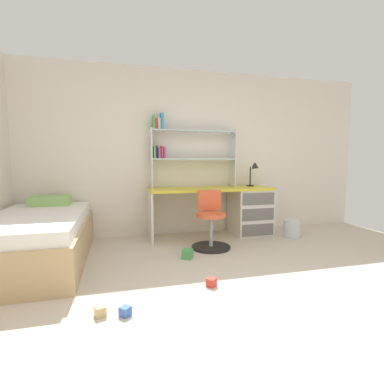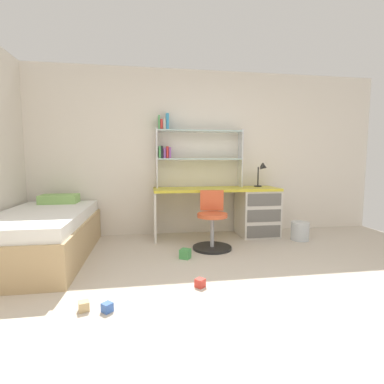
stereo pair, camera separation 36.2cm
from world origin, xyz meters
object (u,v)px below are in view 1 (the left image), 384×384
object	(u,v)px
desk_lamp	(255,171)
swivel_chair	(211,226)
toy_block_natural_1	(100,311)
toy_block_blue_2	(125,311)
toy_block_red_0	(211,282)
desk	(241,208)
waste_bin	(292,229)
toy_block_green_3	(187,254)
bookshelf_hutch	(183,147)
bed_platform	(38,239)

from	to	relation	value
desk_lamp	swivel_chair	world-z (taller)	desk_lamp
swivel_chair	toy_block_natural_1	xyz separation A→B (m)	(-1.35, -1.44, -0.26)
toy_block_blue_2	toy_block_red_0	bearing A→B (deg)	22.17
toy_block_natural_1	toy_block_blue_2	world-z (taller)	toy_block_natural_1
desk	toy_block_blue_2	xyz separation A→B (m)	(-1.86, -2.06, -0.38)
waste_bin	toy_block_red_0	distance (m)	2.22
desk_lamp	toy_block_green_3	xyz separation A→B (m)	(-1.38, -1.03, -0.96)
desk	bookshelf_hutch	distance (m)	1.33
toy_block_red_0	toy_block_natural_1	world-z (taller)	toy_block_red_0
toy_block_red_0	toy_block_green_3	world-z (taller)	toy_block_green_3
desk_lamp	waste_bin	bearing A→B (deg)	-49.83
toy_block_blue_2	toy_block_green_3	size ratio (longest dim) A/B	0.62
desk_lamp	bookshelf_hutch	bearing A→B (deg)	175.91
toy_block_blue_2	waste_bin	bearing A→B (deg)	33.25
bed_platform	toy_block_natural_1	bearing A→B (deg)	-61.26
bookshelf_hutch	swivel_chair	xyz separation A→B (m)	(0.20, -0.75, -1.09)
desk	toy_block_red_0	size ratio (longest dim) A/B	24.44
bed_platform	toy_block_red_0	xyz separation A→B (m)	(1.72, -1.07, -0.25)
desk	bed_platform	bearing A→B (deg)	-166.59
desk_lamp	toy_block_red_0	size ratio (longest dim) A/B	4.90
bookshelf_hutch	toy_block_red_0	bearing A→B (deg)	-95.29
toy_block_blue_2	toy_block_natural_1	bearing A→B (deg)	166.41
desk_lamp	swivel_chair	bearing A→B (deg)	-145.45
toy_block_red_0	toy_block_natural_1	xyz separation A→B (m)	(-0.97, -0.28, -0.00)
desk_lamp	toy_block_natural_1	distance (m)	3.29
desk	bed_platform	size ratio (longest dim) A/B	0.98
toy_block_natural_1	desk_lamp	bearing A→B (deg)	42.20
toy_block_blue_2	desk	bearing A→B (deg)	47.86
bookshelf_hutch	bed_platform	distance (m)	2.34
waste_bin	toy_block_natural_1	xyz separation A→B (m)	(-2.73, -1.63, -0.10)
swivel_chair	bed_platform	world-z (taller)	swivel_chair
desk	desk_lamp	bearing A→B (deg)	18.19
bookshelf_hutch	toy_block_red_0	xyz separation A→B (m)	(-0.18, -1.91, -1.35)
swivel_chair	waste_bin	bearing A→B (deg)	7.84
toy_block_green_3	swivel_chair	bearing A→B (deg)	40.87
bookshelf_hutch	toy_block_natural_1	size ratio (longest dim) A/B	17.78
desk_lamp	swivel_chair	distance (m)	1.38
swivel_chair	toy_block_green_3	xyz separation A→B (m)	(-0.41, -0.36, -0.24)
desk	swivel_chair	size ratio (longest dim) A/B	2.48
swivel_chair	toy_block_red_0	bearing A→B (deg)	-108.03
desk_lamp	bed_platform	world-z (taller)	desk_lamp
bed_platform	toy_block_red_0	size ratio (longest dim) A/B	24.89
swivel_chair	toy_block_natural_1	bearing A→B (deg)	-133.23
bookshelf_hutch	waste_bin	world-z (taller)	bookshelf_hutch
waste_bin	toy_block_natural_1	bearing A→B (deg)	-149.21
swivel_chair	toy_block_natural_1	distance (m)	1.99
desk_lamp	toy_block_green_3	world-z (taller)	desk_lamp
toy_block_red_0	desk	bearing A→B (deg)	58.32
bookshelf_hutch	desk_lamp	size ratio (longest dim) A/B	3.52
desk	waste_bin	xyz separation A→B (m)	(0.68, -0.39, -0.28)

